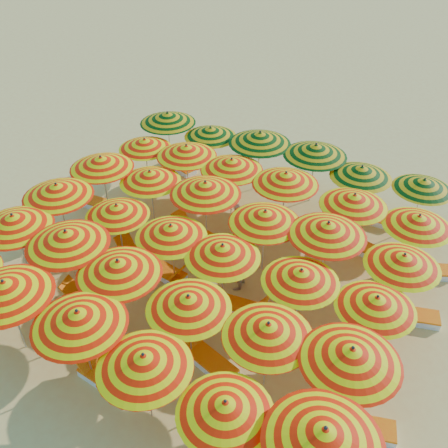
{
  "coord_description": "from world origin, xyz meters",
  "views": [
    {
      "loc": [
        5.99,
        -10.39,
        10.89
      ],
      "look_at": [
        0.0,
        0.5,
        1.6
      ],
      "focal_mm": 40.0,
      "sensor_mm": 36.0,
      "label": 1
    }
  ],
  "objects": [
    {
      "name": "lounger_10",
      "position": [
        0.42,
        3.0,
        0.15
      ],
      "size": [
        1.8,
        0.82,
        0.69
      ],
      "rotation": [
        0.0,
        0.0,
        0.14
      ],
      "color": "white",
      "rests_on": "ground"
    },
    {
      "name": "umbrella_15",
      "position": [
        0.84,
        -1.1,
        2.01
      ],
      "size": [
        2.79,
        2.79,
        2.29
      ],
      "color": "silver",
      "rests_on": "ground"
    },
    {
      "name": "lounger_14",
      "position": [
        3.48,
        5.15,
        0.15
      ],
      "size": [
        1.74,
        0.61,
        0.69
      ],
      "rotation": [
        0.0,
        0.0,
        3.16
      ],
      "color": "white",
      "rests_on": "ground"
    },
    {
      "name": "umbrella_8",
      "position": [
        -1.16,
        -3.14,
        2.15
      ],
      "size": [
        2.87,
        2.87,
        2.44
      ],
      "color": "silver",
      "rests_on": "ground"
    },
    {
      "name": "umbrella_13",
      "position": [
        -3.09,
        -0.84,
        1.9
      ],
      "size": [
        2.64,
        2.64,
        2.16
      ],
      "color": "silver",
      "rests_on": "ground"
    },
    {
      "name": "umbrella_19",
      "position": [
        -3.29,
        1.21,
        1.98
      ],
      "size": [
        2.82,
        2.82,
        2.25
      ],
      "color": "silver",
      "rests_on": "ground"
    },
    {
      "name": "umbrella_6",
      "position": [
        -5.17,
        -3.01,
        2.14
      ],
      "size": [
        2.42,
        2.42,
        2.43
      ],
      "color": "silver",
      "rests_on": "ground"
    },
    {
      "name": "lounger_7",
      "position": [
        -5.81,
        1.03,
        0.15
      ],
      "size": [
        1.78,
        0.74,
        0.69
      ],
      "rotation": [
        0.0,
        0.0,
        3.23
      ],
      "color": "white",
      "rests_on": "ground"
    },
    {
      "name": "umbrella_25",
      "position": [
        -3.06,
        3.2,
        2.09
      ],
      "size": [
        2.95,
        2.95,
        2.38
      ],
      "color": "silver",
      "rests_on": "ground"
    },
    {
      "name": "umbrella_23",
      "position": [
        5.32,
        0.98,
        1.96
      ],
      "size": [
        2.11,
        2.11,
        2.23
      ],
      "color": "silver",
      "rests_on": "ground"
    },
    {
      "name": "umbrella_30",
      "position": [
        -5.19,
        5.13,
        2.15
      ],
      "size": [
        2.63,
        2.63,
        2.44
      ],
      "color": "silver",
      "rests_on": "ground"
    },
    {
      "name": "beachgoer_b",
      "position": [
        0.88,
        -0.3,
        0.73
      ],
      "size": [
        0.63,
        0.76,
        1.46
      ],
      "primitive_type": "imported",
      "rotation": [
        0.0,
        0.0,
        4.82
      ],
      "color": "tan",
      "rests_on": "ground"
    },
    {
      "name": "umbrella_16",
      "position": [
        3.1,
        -0.94,
        1.96
      ],
      "size": [
        2.36,
        2.36,
        2.23
      ],
      "color": "silver",
      "rests_on": "ground"
    },
    {
      "name": "umbrella_7",
      "position": [
        -3.15,
        -2.93,
        2.22
      ],
      "size": [
        2.83,
        2.83,
        2.53
      ],
      "color": "silver",
      "rests_on": "ground"
    },
    {
      "name": "lounger_8",
      "position": [
        -1.68,
        1.3,
        0.15
      ],
      "size": [
        1.82,
        0.96,
        0.69
      ],
      "rotation": [
        0.0,
        0.0,
        2.91
      ],
      "color": "white",
      "rests_on": "ground"
    },
    {
      "name": "lounger_9",
      "position": [
        5.82,
        0.89,
        0.15
      ],
      "size": [
        1.83,
        1.04,
        0.69
      ],
      "rotation": [
        0.0,
        0.0,
        3.42
      ],
      "color": "white",
      "rests_on": "ground"
    },
    {
      "name": "umbrella_2",
      "position": [
        -0.85,
        -5.01,
        2.15
      ],
      "size": [
        2.9,
        2.9,
        2.45
      ],
      "color": "silver",
      "rests_on": "ground"
    },
    {
      "name": "umbrella_17",
      "position": [
        5.1,
        -0.91,
        1.91
      ],
      "size": [
        2.72,
        2.72,
        2.17
      ],
      "color": "silver",
      "rests_on": "ground"
    },
    {
      "name": "umbrella_12",
      "position": [
        -5.25,
        -1.14,
        2.14
      ],
      "size": [
        2.38,
        2.38,
        2.43
      ],
      "color": "silver",
      "rests_on": "ground"
    },
    {
      "name": "lounger_2",
      "position": [
        1.56,
        -3.24,
        0.15
      ],
      "size": [
        1.82,
        1.01,
        0.69
      ],
      "rotation": [
        0.0,
        0.0,
        2.88
      ],
      "color": "white",
      "rests_on": "ground"
    },
    {
      "name": "umbrella_32",
      "position": [
        -1.03,
        5.2,
        2.22
      ],
      "size": [
        2.81,
        2.81,
        2.52
      ],
      "color": "silver",
      "rests_on": "ground"
    },
    {
      "name": "umbrella_9",
      "position": [
        1.06,
        -3.23,
        2.02
      ],
      "size": [
        2.77,
        2.77,
        2.29
      ],
      "color": "silver",
      "rests_on": "ground"
    },
    {
      "name": "umbrella_18",
      "position": [
        -5.21,
        0.98,
        2.12
      ],
      "size": [
        2.35,
        2.35,
        2.41
      ],
      "color": "silver",
      "rests_on": "ground"
    },
    {
      "name": "umbrella_14",
      "position": [
        -0.94,
        -1.02,
        2.0
      ],
      "size": [
        2.44,
        2.44,
        2.27
      ],
      "color": "silver",
      "rests_on": "ground"
    },
    {
      "name": "lounger_1",
      "position": [
        -2.64,
        -3.0,
        0.15
      ],
      "size": [
        1.82,
        0.97,
        0.69
      ],
      "rotation": [
        0.0,
        0.0,
        3.38
      ],
      "color": "white",
      "rests_on": "ground"
    },
    {
      "name": "beachgoer_a",
      "position": [
        -0.36,
        2.01,
        0.66
      ],
      "size": [
        0.46,
        0.56,
        1.32
      ],
      "primitive_type": "imported",
      "rotation": [
        0.0,
        0.0,
        4.37
      ],
      "color": "tan",
      "rests_on": "ground"
    },
    {
      "name": "umbrella_3",
      "position": [
        1.16,
        -5.21,
        2.03
      ],
      "size": [
        2.55,
        2.55,
        2.31
      ],
      "color": "silver",
      "rests_on": "ground"
    },
    {
      "name": "umbrella_24",
      "position": [
        -4.97,
        3.2,
        1.9
      ],
      "size": [
        2.36,
        2.36,
        2.16
      ],
      "color": "silver",
      "rests_on": "ground"
    },
    {
      "name": "umbrella_29",
      "position": [
        5.3,
        3.03,
        1.96
      ],
      "size": [
        2.45,
        2.45,
        2.23
      ],
      "color": "silver",
      "rests_on": "ground"
    },
    {
      "name": "umbrella_21",
      "position": [
        1.22,
        0.85,
        2.08
      ],
      "size": [
        2.67,
        2.67,
        2.36
      ],
      "color": "silver",
      "rests_on": "ground"
    },
    {
      "name": "lounger_3",
      "position": [
        5.57,
        -3.23,
        0.15
      ],
      "size": [
        1.83,
        1.05,
        0.69
      ],
      "rotation": [
        0.0,
        0.0,
        3.43
      ],
      "color": "white",
      "rests_on": "ground"
    },
    {
      "name": "lounger_6",
      "position": [
        1.43,
        -1.16,
        0.15
      ],
      "size": [
        1.79,
        0.79,
        0.69
      ],
      "rotation": [
        0.0,
        0.0,
        0.12
      ],
      "color": "white",
      "rests_on": "ground"
    },
    {
      "name": "umbrella_4",
      "position": [
        3.21,
        -5.28,
        1.92
      ],
      "size": [
        2.68,
        2.68,
        2.18
      ],
      "color": "silver",
      "rests_on": "ground"
    },
    {
      "name": "lounger_11",
      "position": [
        3.79,
        3.3,
        0.15
      ],
      "size": [
        1.82,
        0.95,
        0.69
      ],
      "rotation": [
        0.0,
        0.0,
        2.91
      ],
      "color": "white",
      "rests_on": "ground"
    },
    {
      "name": "ground",
      "position": [
        0.0,
        0.0,
        0.0
      ],
      "size": [
        120.0,
        120.0,
        0.0
      ],
      "primitive_type": "plane",
      "color": "#D8B860",
      "rests_on": "ground"
    },
    {
      "name": "lounger_4",
      "position": [
        -2.59,
        -0.78,
        0.15
      ],
      "size": [
        1.82,
        1.03,
        0.69
      ],
      "rotation": [
        0.0,
        0.0,
        2.86
      ],
      "color": "white",
      "rests_on": "ground"
    },
    {
      "name": "umbrella_11",
      "position": [
        5.06,
        -2.97,
        2.14
      ],
      "size": [
        3.03,
        3.03,
        2.44
      ],
      "color": "silver",
      "rests_on": "ground"
    },
    {
      "name": "umbrella_22",
      "position": [
        3.11,
        1.06,
        2.16
      ],
      "size": [
        2.54,
        2.54,
        2.46
      ],
      "color": "silver",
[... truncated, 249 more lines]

